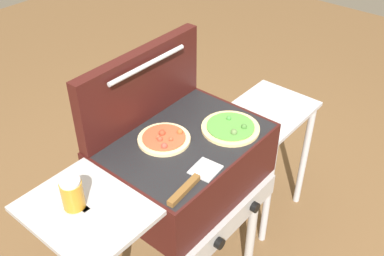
{
  "coord_description": "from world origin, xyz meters",
  "views": [
    {
      "loc": [
        -1.02,
        -0.9,
        1.95
      ],
      "look_at": [
        0.05,
        0.0,
        0.92
      ],
      "focal_mm": 41.79,
      "sensor_mm": 36.0,
      "label": 1
    }
  ],
  "objects_px": {
    "pizza_pepperoni": "(164,139)",
    "pizza_veggie": "(231,128)",
    "grill": "(183,169)",
    "spatula": "(193,181)",
    "prep_table": "(266,139)",
    "sauce_jar": "(72,194)"
  },
  "relations": [
    {
      "from": "pizza_pepperoni",
      "to": "pizza_veggie",
      "type": "relative_size",
      "value": 0.88
    },
    {
      "from": "pizza_pepperoni",
      "to": "grill",
      "type": "bearing_deg",
      "value": -48.78
    },
    {
      "from": "grill",
      "to": "prep_table",
      "type": "distance_m",
      "value": 0.72
    },
    {
      "from": "grill",
      "to": "pizza_veggie",
      "type": "xyz_separation_m",
      "value": [
        0.17,
        -0.1,
        0.15
      ]
    },
    {
      "from": "pizza_pepperoni",
      "to": "spatula",
      "type": "bearing_deg",
      "value": -115.02
    },
    {
      "from": "sauce_jar",
      "to": "spatula",
      "type": "relative_size",
      "value": 0.41
    },
    {
      "from": "prep_table",
      "to": "pizza_pepperoni",
      "type": "bearing_deg",
      "value": 176.29
    },
    {
      "from": "pizza_pepperoni",
      "to": "sauce_jar",
      "type": "xyz_separation_m",
      "value": [
        -0.43,
        -0.01,
        0.04
      ]
    },
    {
      "from": "prep_table",
      "to": "grill",
      "type": "bearing_deg",
      "value": -179.63
    },
    {
      "from": "grill",
      "to": "spatula",
      "type": "height_order",
      "value": "spatula"
    },
    {
      "from": "pizza_pepperoni",
      "to": "prep_table",
      "type": "height_order",
      "value": "pizza_pepperoni"
    },
    {
      "from": "pizza_veggie",
      "to": "prep_table",
      "type": "relative_size",
      "value": 0.33
    },
    {
      "from": "prep_table",
      "to": "spatula",
      "type": "bearing_deg",
      "value": -167.24
    },
    {
      "from": "pizza_veggie",
      "to": "spatula",
      "type": "bearing_deg",
      "value": -166.02
    },
    {
      "from": "pizza_veggie",
      "to": "pizza_pepperoni",
      "type": "bearing_deg",
      "value": 145.26
    },
    {
      "from": "sauce_jar",
      "to": "spatula",
      "type": "xyz_separation_m",
      "value": [
        0.32,
        -0.22,
        -0.05
      ]
    },
    {
      "from": "pizza_veggie",
      "to": "spatula",
      "type": "relative_size",
      "value": 0.87
    },
    {
      "from": "grill",
      "to": "spatula",
      "type": "xyz_separation_m",
      "value": [
        -0.15,
        -0.18,
        0.15
      ]
    },
    {
      "from": "grill",
      "to": "pizza_veggie",
      "type": "height_order",
      "value": "pizza_veggie"
    },
    {
      "from": "spatula",
      "to": "prep_table",
      "type": "bearing_deg",
      "value": 12.76
    },
    {
      "from": "pizza_veggie",
      "to": "grill",
      "type": "bearing_deg",
      "value": 149.94
    },
    {
      "from": "spatula",
      "to": "prep_table",
      "type": "height_order",
      "value": "spatula"
    }
  ]
}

